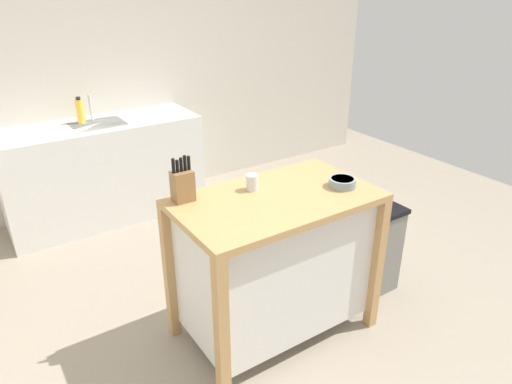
{
  "coord_description": "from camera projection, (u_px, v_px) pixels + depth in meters",
  "views": [
    {
      "loc": [
        -1.27,
        -1.79,
        2.02
      ],
      "look_at": [
        0.09,
        0.27,
        0.87
      ],
      "focal_mm": 32.6,
      "sensor_mm": 36.0,
      "label": 1
    }
  ],
  "objects": [
    {
      "name": "knife_block",
      "position": [
        183.0,
        185.0,
        2.47
      ],
      "size": [
        0.11,
        0.09,
        0.25
      ],
      "color": "olive",
      "rests_on": "kitchen_island"
    },
    {
      "name": "drinking_cup",
      "position": [
        252.0,
        182.0,
        2.62
      ],
      "size": [
        0.07,
        0.07,
        0.09
      ],
      "color": "silver",
      "rests_on": "kitchen_island"
    },
    {
      "name": "sink_faucet",
      "position": [
        91.0,
        107.0,
        4.01
      ],
      "size": [
        0.02,
        0.02,
        0.22
      ],
      "color": "#B7BCC1",
      "rests_on": "sink_counter"
    },
    {
      "name": "trash_bin",
      "position": [
        371.0,
        249.0,
        3.19
      ],
      "size": [
        0.36,
        0.28,
        0.63
      ],
      "color": "slate",
      "rests_on": "ground"
    },
    {
      "name": "ground_plane",
      "position": [
        268.0,
        340.0,
        2.84
      ],
      "size": [
        6.95,
        6.95,
        0.0
      ],
      "primitive_type": "plane",
      "color": "gray",
      "rests_on": "ground"
    },
    {
      "name": "bottle_spray_cleaner",
      "position": [
        80.0,
        111.0,
        3.91
      ],
      "size": [
        0.06,
        0.06,
        0.22
      ],
      "color": "yellow",
      "rests_on": "sink_counter"
    },
    {
      "name": "kitchen_island",
      "position": [
        275.0,
        259.0,
        2.72
      ],
      "size": [
        1.13,
        0.67,
        0.92
      ],
      "color": "tan",
      "rests_on": "ground"
    },
    {
      "name": "bowl_stoneware_deep",
      "position": [
        342.0,
        182.0,
        2.66
      ],
      "size": [
        0.16,
        0.16,
        0.05
      ],
      "color": "gray",
      "rests_on": "kitchen_island"
    },
    {
      "name": "wall_back",
      "position": [
        111.0,
        65.0,
        4.18
      ],
      "size": [
        5.95,
        0.1,
        2.6
      ],
      "primitive_type": "cube",
      "color": "beige",
      "rests_on": "ground"
    },
    {
      "name": "sink_counter",
      "position": [
        104.0,
        171.0,
        4.13
      ],
      "size": [
        1.69,
        0.6,
        0.89
      ],
      "color": "silver",
      "rests_on": "ground"
    }
  ]
}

